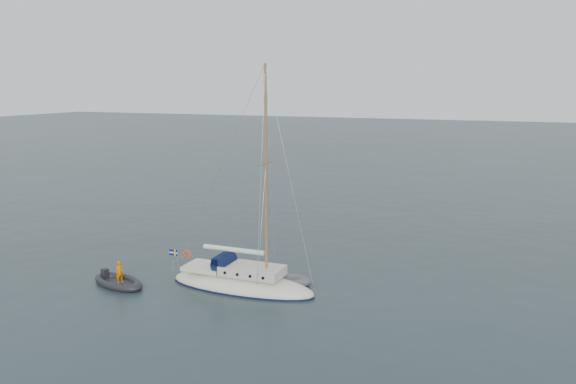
% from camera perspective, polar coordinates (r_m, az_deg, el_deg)
% --- Properties ---
extents(ground, '(300.00, 300.00, 0.00)m').
position_cam_1_polar(ground, '(29.29, 2.61, -10.16)').
color(ground, black).
rests_on(ground, ground).
extents(sailboat, '(8.45, 2.54, 12.03)m').
position_cam_1_polar(sailboat, '(29.62, -4.72, -8.06)').
color(sailboat, silver).
rests_on(sailboat, ground).
extents(dinghy, '(3.12, 1.41, 0.45)m').
position_cam_1_polar(dinghy, '(30.41, -0.54, -8.94)').
color(dinghy, '#525258').
rests_on(dinghy, ground).
extents(rib, '(3.47, 1.58, 1.38)m').
position_cam_1_polar(rib, '(31.51, -16.87, -8.68)').
color(rib, black).
rests_on(rib, ground).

